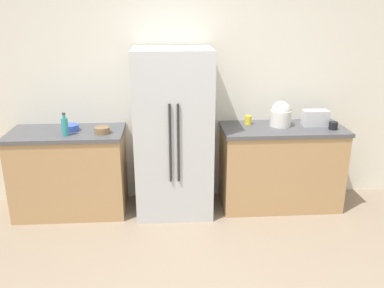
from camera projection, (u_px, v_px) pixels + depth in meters
name	position (u px, v px, depth m)	size (l,w,h in m)	color
kitchen_back_panel	(190.00, 84.00, 4.50)	(4.97, 0.10, 2.68)	silver
counter_left	(70.00, 172.00, 4.36)	(1.19, 0.62, 0.92)	tan
counter_right	(280.00, 166.00, 4.51)	(1.33, 0.62, 0.92)	tan
refrigerator	(173.00, 133.00, 4.26)	(0.80, 0.67, 1.77)	#B7BABF
toaster	(315.00, 118.00, 4.39)	(0.27, 0.15, 0.17)	silver
rice_cooker	(281.00, 114.00, 4.37)	(0.23, 0.23, 0.28)	silver
bottle_a	(65.00, 126.00, 4.05)	(0.07, 0.07, 0.24)	teal
cup_a	(333.00, 126.00, 4.27)	(0.09, 0.09, 0.08)	black
cup_b	(248.00, 120.00, 4.46)	(0.07, 0.07, 0.10)	yellow
bowl_a	(70.00, 128.00, 4.23)	(0.18, 0.18, 0.06)	blue
bowl_b	(102.00, 130.00, 4.14)	(0.16, 0.16, 0.07)	brown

